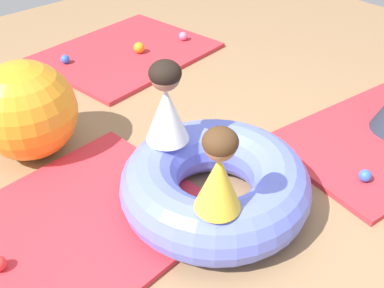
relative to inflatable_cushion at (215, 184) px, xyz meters
The scene contains 11 objects.
ground_plane 0.19m from the inflatable_cushion, 112.67° to the right, with size 8.00×8.00×0.00m, color #93704C.
gym_mat_near_left 0.94m from the inflatable_cushion, 155.30° to the left, with size 1.68×1.18×0.04m, color red.
gym_mat_center_rear 2.27m from the inflatable_cushion, 67.68° to the left, with size 1.54×1.25×0.04m, color red.
inflatable_cushion is the anchor object (origin of this frame).
child_in_white 0.55m from the inflatable_cushion, 99.33° to the left, with size 0.31×0.31×0.51m.
child_in_yellow 0.54m from the inflatable_cushion, 133.80° to the right, with size 0.31×0.31×0.47m.
play_ball_blue 2.27m from the inflatable_cushion, 83.04° to the left, with size 0.08×0.08×0.08m, color blue.
play_ball_pink 2.38m from the inflatable_cushion, 52.99° to the left, with size 0.09×0.09×0.09m, color pink.
play_ball_orange 2.17m from the inflatable_cushion, 64.93° to the left, with size 0.11×0.11×0.11m, color orange.
play_ball_blue_second 0.98m from the inflatable_cushion, 31.55° to the right, with size 0.08×0.08×0.08m, color blue.
exercise_ball_large 1.36m from the inflatable_cushion, 113.56° to the left, with size 0.67×0.67×0.67m, color orange.
Camera 1 is at (-1.40, -1.29, 1.93)m, focal length 41.99 mm.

